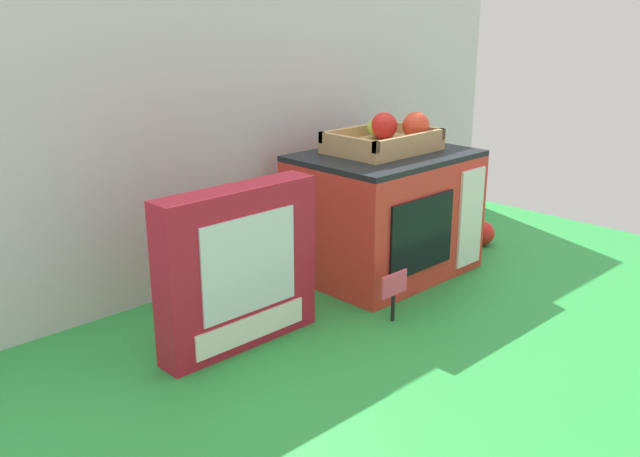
% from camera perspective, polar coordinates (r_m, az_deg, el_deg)
% --- Properties ---
extents(ground_plane, '(1.70, 1.70, 0.00)m').
position_cam_1_polar(ground_plane, '(1.53, 2.04, -5.08)').
color(ground_plane, green).
rests_on(ground_plane, ground).
extents(display_back_panel, '(1.61, 0.03, 0.62)m').
position_cam_1_polar(display_back_panel, '(1.62, -4.38, 7.53)').
color(display_back_panel, silver).
rests_on(display_back_panel, ground).
extents(toy_microwave, '(0.38, 0.29, 0.28)m').
position_cam_1_polar(toy_microwave, '(1.61, 5.20, 1.21)').
color(toy_microwave, red).
rests_on(toy_microwave, ground).
extents(food_groups_crate, '(0.24, 0.17, 0.08)m').
position_cam_1_polar(food_groups_crate, '(1.60, 5.43, 7.33)').
color(food_groups_crate, tan).
rests_on(food_groups_crate, toy_microwave).
extents(cookie_set_box, '(0.32, 0.07, 0.29)m').
position_cam_1_polar(cookie_set_box, '(1.26, -6.58, -3.21)').
color(cookie_set_box, '#B2192D').
rests_on(cookie_set_box, ground).
extents(price_sign, '(0.07, 0.01, 0.10)m').
position_cam_1_polar(price_sign, '(1.38, 6.00, -4.90)').
color(price_sign, black).
rests_on(price_sign, ground).
extents(loose_toy_apple, '(0.06, 0.06, 0.06)m').
position_cam_1_polar(loose_toy_apple, '(1.86, 12.97, -0.37)').
color(loose_toy_apple, red).
rests_on(loose_toy_apple, ground).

